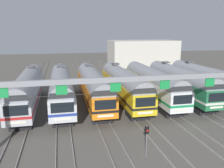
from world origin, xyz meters
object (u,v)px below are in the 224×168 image
(commuter_train_yellow, at_px, (124,84))
(commuter_train_stainless, at_px, (27,89))
(yard_signal_mast, at_px, (147,135))
(catenary_gantry, at_px, (165,86))
(commuter_train_green, at_px, (179,81))
(commuter_train_orange, at_px, (93,86))
(commuter_train_white, at_px, (152,83))
(commuter_train_silver, at_px, (61,87))
(commuter_train_blue, at_px, (205,80))

(commuter_train_yellow, bearing_deg, commuter_train_stainless, 180.00)
(yard_signal_mast, bearing_deg, commuter_train_stainless, 125.68)
(commuter_train_stainless, xyz_separation_m, catenary_gantry, (13.13, -13.50, 2.77))
(commuter_train_green, bearing_deg, commuter_train_yellow, 180.00)
(commuter_train_stainless, relative_size, catenary_gantry, 0.57)
(commuter_train_orange, relative_size, yard_signal_mast, 6.71)
(commuter_train_orange, bearing_deg, catenary_gantry, -72.04)
(commuter_train_white, bearing_deg, yard_signal_mast, -113.31)
(commuter_train_stainless, xyz_separation_m, commuter_train_orange, (8.75, 0.00, 0.00))
(commuter_train_stainless, xyz_separation_m, commuter_train_green, (21.88, 0.00, 0.00))
(commuter_train_white, relative_size, yard_signal_mast, 6.71)
(commuter_train_stainless, distance_m, commuter_train_green, 21.88)
(commuter_train_orange, relative_size, commuter_train_yellow, 1.00)
(commuter_train_silver, height_order, yard_signal_mast, commuter_train_silver)
(commuter_train_orange, bearing_deg, commuter_train_stainless, 180.00)
(commuter_train_yellow, relative_size, commuter_train_blue, 1.00)
(catenary_gantry, bearing_deg, commuter_train_white, 72.03)
(commuter_train_yellow, xyz_separation_m, catenary_gantry, (0.00, -13.50, 2.77))
(commuter_train_silver, distance_m, commuter_train_blue, 21.88)
(catenary_gantry, bearing_deg, commuter_train_silver, 122.96)
(commuter_train_stainless, height_order, commuter_train_yellow, same)
(commuter_train_white, xyz_separation_m, yard_signal_mast, (-6.57, -15.24, -0.80))
(commuter_train_blue, relative_size, yard_signal_mast, 6.71)
(commuter_train_stainless, bearing_deg, commuter_train_yellow, 0.00)
(commuter_train_stainless, distance_m, commuter_train_yellow, 13.13)
(commuter_train_blue, bearing_deg, commuter_train_orange, 180.00)
(commuter_train_yellow, xyz_separation_m, commuter_train_blue, (13.13, 0.00, 0.00))
(commuter_train_orange, bearing_deg, yard_signal_mast, -81.83)
(commuter_train_silver, bearing_deg, commuter_train_stainless, 180.00)
(catenary_gantry, relative_size, yard_signal_mast, 11.70)
(commuter_train_yellow, distance_m, commuter_train_white, 4.38)
(commuter_train_green, relative_size, catenary_gantry, 0.57)
(commuter_train_silver, distance_m, yard_signal_mast, 16.61)
(commuter_train_orange, distance_m, commuter_train_yellow, 4.38)
(commuter_train_yellow, relative_size, yard_signal_mast, 6.71)
(commuter_train_blue, distance_m, yard_signal_mast, 21.62)
(commuter_train_silver, distance_m, commuter_train_white, 13.13)
(commuter_train_green, xyz_separation_m, catenary_gantry, (-8.75, -13.50, 2.77))
(commuter_train_yellow, relative_size, commuter_train_green, 1.00)
(commuter_train_silver, bearing_deg, yard_signal_mast, -66.69)
(commuter_train_silver, relative_size, commuter_train_orange, 1.00)
(commuter_train_white, relative_size, commuter_train_blue, 1.00)
(commuter_train_orange, xyz_separation_m, commuter_train_yellow, (4.38, 0.00, 0.00))
(commuter_train_yellow, height_order, catenary_gantry, catenary_gantry)
(catenary_gantry, bearing_deg, yard_signal_mast, -141.49)
(commuter_train_orange, bearing_deg, commuter_train_green, 0.00)
(commuter_train_stainless, height_order, commuter_train_silver, same)
(commuter_train_orange, distance_m, yard_signal_mast, 15.42)
(commuter_train_white, bearing_deg, commuter_train_green, 0.06)
(commuter_train_orange, height_order, commuter_train_blue, same)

